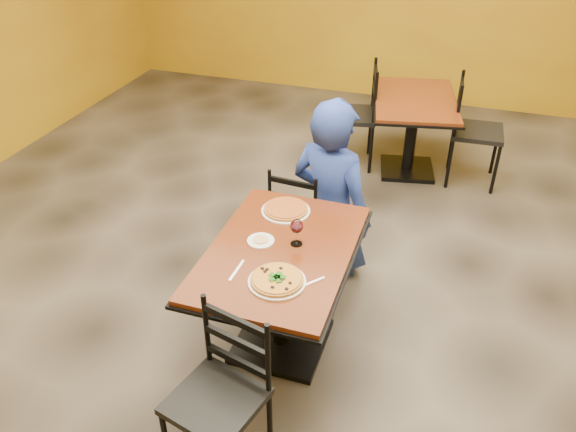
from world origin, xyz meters
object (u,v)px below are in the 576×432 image
(plate_main, at_px, (277,282))
(wine_glass, at_px, (297,231))
(pizza_main, at_px, (277,279))
(plate_far, at_px, (286,211))
(pizza_far, at_px, (286,209))
(side_plate, at_px, (261,241))
(table_second, at_px, (413,118))
(chair_main_far, at_px, (301,214))
(chair_second_right, at_px, (477,132))
(table_main, at_px, (281,276))
(diner, at_px, (332,187))
(chair_main_near, at_px, (216,402))
(chair_second_left, at_px, (351,115))

(plate_main, height_order, wine_glass, wine_glass)
(pizza_main, height_order, plate_far, pizza_main)
(pizza_far, relative_size, side_plate, 1.75)
(table_second, relative_size, plate_main, 4.01)
(chair_main_far, xyz_separation_m, side_plate, (0.01, -0.86, 0.34))
(chair_main_far, xyz_separation_m, pizza_far, (0.05, -0.50, 0.36))
(chair_second_right, bearing_deg, plate_far, 150.97)
(table_main, xyz_separation_m, side_plate, (-0.13, 0.04, 0.20))
(table_main, bearing_deg, diner, 85.83)
(table_main, distance_m, chair_main_near, 0.89)
(pizza_main, xyz_separation_m, pizza_far, (-0.18, 0.68, 0.00))
(table_main, distance_m, chair_second_right, 2.78)
(table_second, relative_size, plate_far, 4.01)
(chair_second_left, bearing_deg, plate_far, -10.76)
(table_second, height_order, plate_far, plate_far)
(table_second, relative_size, side_plate, 7.77)
(pizza_main, xyz_separation_m, wine_glass, (-0.01, 0.36, 0.07))
(table_main, height_order, pizza_main, pizza_main)
(table_main, bearing_deg, chair_second_left, 93.75)
(plate_far, bearing_deg, wine_glass, -61.56)
(chair_second_right, bearing_deg, pizza_far, 150.97)
(chair_second_right, distance_m, pizza_far, 2.48)
(chair_main_near, bearing_deg, wine_glass, 98.38)
(diner, height_order, wine_glass, diner)
(chair_main_far, distance_m, wine_glass, 0.94)
(chair_main_far, height_order, pizza_main, chair_main_far)
(chair_second_right, distance_m, wine_glass, 2.71)
(table_main, height_order, plate_far, plate_far)
(pizza_main, bearing_deg, wine_glass, 91.04)
(diner, height_order, pizza_main, diner)
(chair_second_left, bearing_deg, pizza_far, -10.76)
(plate_far, relative_size, side_plate, 1.94)
(pizza_main, height_order, wine_glass, wine_glass)
(chair_second_left, bearing_deg, pizza_main, -7.69)
(chair_main_far, height_order, chair_second_left, chair_second_left)
(chair_main_near, height_order, side_plate, chair_main_near)
(table_main, height_order, side_plate, side_plate)
(chair_second_right, relative_size, diner, 0.75)
(chair_second_left, height_order, plate_main, chair_second_left)
(chair_main_near, bearing_deg, chair_main_far, 108.19)
(wine_glass, bearing_deg, chair_main_far, 105.14)
(chair_main_far, xyz_separation_m, wine_glass, (0.22, -0.81, 0.42))
(plate_main, bearing_deg, table_second, 83.25)
(plate_main, bearing_deg, chair_main_far, 100.89)
(pizza_far, height_order, side_plate, pizza_far)
(chair_second_left, relative_size, plate_far, 3.25)
(chair_main_near, xyz_separation_m, pizza_main, (0.11, 0.60, 0.32))
(table_second, xyz_separation_m, diner, (-0.35, -1.67, 0.11))
(chair_second_left, distance_m, wine_glass, 2.55)
(table_main, bearing_deg, plate_main, -74.74)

